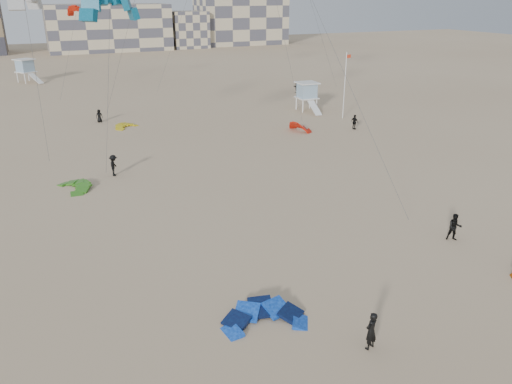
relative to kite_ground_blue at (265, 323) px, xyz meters
name	(u,v)px	position (x,y,z in m)	size (l,w,h in m)	color
ground	(304,318)	(1.90, -0.46, 0.00)	(320.00, 320.00, 0.00)	tan
kite_ground_blue	(265,323)	(0.00, 0.00, 0.00)	(3.99, 4.05, 1.20)	blue
kite_ground_green	(75,188)	(-6.78, 22.34, 0.00)	(3.28, 3.43, 0.76)	#2E8317
kite_ground_red_far	(300,131)	(18.60, 31.12, 0.00)	(2.92, 2.50, 1.78)	red
kite_ground_yellow	(126,127)	(0.57, 40.77, 0.00)	(2.81, 2.90, 0.73)	#C4D406
kitesurfer_main	(371,331)	(3.53, -3.54, 0.92)	(0.67, 0.44, 1.84)	black
kitesurfer_b	(455,227)	(14.67, 3.04, 0.90)	(0.88, 0.68, 1.81)	black
kitesurfer_c	(114,165)	(-3.31, 24.15, 0.93)	(1.20, 0.69, 1.86)	black
kitesurfer_d	(355,122)	(24.73, 29.17, 0.86)	(1.01, 0.42, 1.73)	black
kitesurfer_e	(99,116)	(-1.93, 44.59, 0.79)	(0.77, 0.50, 1.58)	black
kitesurfer_f	(297,87)	(29.32, 52.07, 0.87)	(1.62, 0.51, 1.74)	black
kite_fly_teal_a	(110,8)	(-2.64, 21.63, 13.75)	(5.78, 5.82, 14.40)	#106086
kite_fly_red	(76,12)	(-1.59, 61.99, 12.25)	(6.20, 8.29, 12.56)	red
lifeguard_tower_near	(307,97)	(24.56, 40.31, 1.86)	(2.78, 5.19, 3.76)	white
lifeguard_tower_far	(26,71)	(-9.79, 80.23, 2.00)	(3.96, 6.07, 4.04)	white
flagpole	(345,84)	(26.58, 34.46, 4.26)	(0.66, 0.10, 8.12)	white
condo_mid	(108,27)	(11.90, 129.54, 6.00)	(32.00, 16.00, 12.00)	beige
condo_east	(241,17)	(51.90, 131.54, 8.00)	(26.00, 14.00, 16.00)	beige
condo_fill_right	(188,30)	(33.90, 127.54, 5.00)	(10.00, 10.00, 10.00)	beige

